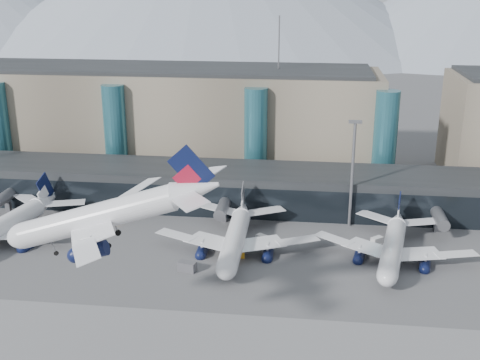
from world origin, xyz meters
name	(u,v)px	position (x,y,z in m)	size (l,w,h in m)	color
ground	(183,327)	(0.00, 0.00, 0.00)	(900.00, 900.00, 0.00)	#515154
concourse	(230,188)	(-0.02, 57.73, 4.97)	(170.00, 27.00, 10.00)	black
terminal_main	(163,118)	(-25.00, 90.00, 15.44)	(130.00, 30.00, 31.00)	gray
teal_towers	(185,136)	(-14.99, 74.01, 14.01)	(116.40, 19.40, 46.00)	#296574
lightmast_mid	(353,168)	(30.00, 48.00, 14.42)	(3.00, 1.20, 25.60)	slate
hero_jet	(117,207)	(-7.34, -7.75, 24.39)	(34.09, 35.29, 11.36)	white
jet_parked_left	(11,217)	(-46.62, 32.55, 4.72)	(38.11, 38.73, 12.49)	white
jet_parked_mid	(237,228)	(4.98, 32.53, 4.60)	(37.75, 36.44, 12.15)	white
jet_parked_right	(394,237)	(38.39, 32.42, 4.35)	(35.09, 35.69, 11.51)	white
veh_b	(117,220)	(-25.33, 42.91, 0.71)	(2.46, 1.51, 1.42)	orange
veh_c	(187,266)	(-3.50, 20.34, 0.99)	(3.56, 1.88, 1.98)	#4E4E53
veh_d	(377,240)	(35.62, 38.45, 0.76)	(2.65, 1.42, 1.51)	silver
veh_g	(262,238)	(10.12, 36.80, 0.71)	(2.42, 1.41, 1.41)	silver
veh_h	(236,253)	(5.42, 27.85, 0.96)	(3.48, 1.83, 1.92)	orange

